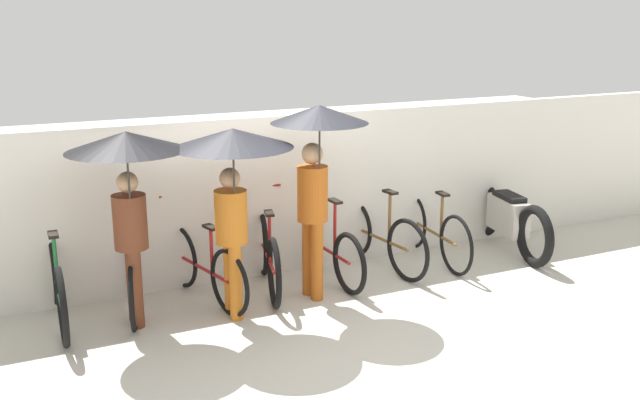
# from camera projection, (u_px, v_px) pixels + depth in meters

# --- Properties ---
(ground_plane) EXTENTS (30.00, 30.00, 0.00)m
(ground_plane) POSITION_uv_depth(u_px,v_px,m) (316.00, 333.00, 6.78)
(ground_plane) COLOR beige
(back_wall) EXTENTS (13.43, 0.12, 1.84)m
(back_wall) POSITION_uv_depth(u_px,v_px,m) (251.00, 198.00, 8.06)
(back_wall) COLOR silver
(back_wall) RESTS_ON ground
(parked_bicycle_0) EXTENTS (0.44, 1.82, 0.98)m
(parked_bicycle_0) POSITION_uv_depth(u_px,v_px,m) (57.00, 285.00, 6.92)
(parked_bicycle_0) COLOR black
(parked_bicycle_0) RESTS_ON ground
(parked_bicycle_1) EXTENTS (0.50, 1.61, 1.01)m
(parked_bicycle_1) POSITION_uv_depth(u_px,v_px,m) (133.00, 277.00, 7.25)
(parked_bicycle_1) COLOR black
(parked_bicycle_1) RESTS_ON ground
(parked_bicycle_2) EXTENTS (0.56, 1.68, 1.08)m
(parked_bicycle_2) POSITION_uv_depth(u_px,v_px,m) (203.00, 267.00, 7.48)
(parked_bicycle_2) COLOR black
(parked_bicycle_2) RESTS_ON ground
(parked_bicycle_3) EXTENTS (0.57, 1.69, 1.07)m
(parked_bicycle_3) POSITION_uv_depth(u_px,v_px,m) (268.00, 256.00, 7.77)
(parked_bicycle_3) COLOR black
(parked_bicycle_3) RESTS_ON ground
(parked_bicycle_4) EXTENTS (0.44, 1.70, 1.05)m
(parked_bicycle_4) POSITION_uv_depth(u_px,v_px,m) (327.00, 248.00, 8.09)
(parked_bicycle_4) COLOR black
(parked_bicycle_4) RESTS_ON ground
(parked_bicycle_5) EXTENTS (0.44, 1.79, 1.01)m
(parked_bicycle_5) POSITION_uv_depth(u_px,v_px,m) (379.00, 237.00, 8.45)
(parked_bicycle_5) COLOR black
(parked_bicycle_5) RESTS_ON ground
(parked_bicycle_6) EXTENTS (0.44, 1.79, 1.04)m
(parked_bicycle_6) POSITION_uv_depth(u_px,v_px,m) (433.00, 230.00, 8.70)
(parked_bicycle_6) COLOR black
(parked_bicycle_6) RESTS_ON ground
(pedestrian_leading) EXTENTS (1.09, 1.09, 1.93)m
(pedestrian_leading) POSITION_uv_depth(u_px,v_px,m) (127.00, 170.00, 6.52)
(pedestrian_leading) COLOR brown
(pedestrian_leading) RESTS_ON ground
(pedestrian_center) EXTENTS (1.14, 1.14, 1.92)m
(pedestrian_center) POSITION_uv_depth(u_px,v_px,m) (232.00, 165.00, 6.69)
(pedestrian_center) COLOR #C66B1E
(pedestrian_center) RESTS_ON ground
(pedestrian_trailing) EXTENTS (0.98, 0.98, 2.08)m
(pedestrian_trailing) POSITION_uv_depth(u_px,v_px,m) (317.00, 150.00, 7.17)
(pedestrian_trailing) COLOR #B25619
(pedestrian_trailing) RESTS_ON ground
(motorcycle) EXTENTS (0.64, 2.02, 0.94)m
(motorcycle) POSITION_uv_depth(u_px,v_px,m) (508.00, 218.00, 9.07)
(motorcycle) COLOR black
(motorcycle) RESTS_ON ground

